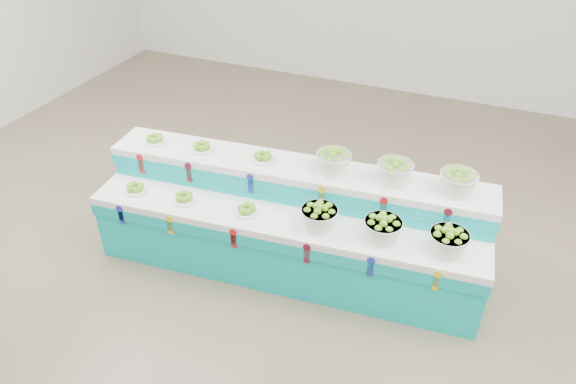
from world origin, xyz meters
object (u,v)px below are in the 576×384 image
object	(u,v)px
basket_upper_right	(458,181)
basket_lower_left	(319,217)
plate_upper_mid	(202,146)
display_stand	(288,223)

from	to	relation	value
basket_upper_right	basket_lower_left	bearing A→B (deg)	-152.31
basket_lower_left	plate_upper_mid	xyz separation A→B (m)	(-1.35, 0.34, 0.23)
basket_upper_right	plate_upper_mid	bearing A→B (deg)	-174.96
display_stand	basket_lower_left	xyz separation A→B (m)	(0.38, -0.20, 0.33)
display_stand	basket_lower_left	world-z (taller)	display_stand
plate_upper_mid	display_stand	bearing A→B (deg)	-8.43
basket_lower_left	plate_upper_mid	bearing A→B (deg)	165.85
plate_upper_mid	basket_upper_right	xyz separation A→B (m)	(2.41, 0.21, 0.07)
basket_lower_left	basket_upper_right	xyz separation A→B (m)	(1.05, 0.55, 0.30)
display_stand	basket_upper_right	world-z (taller)	basket_upper_right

